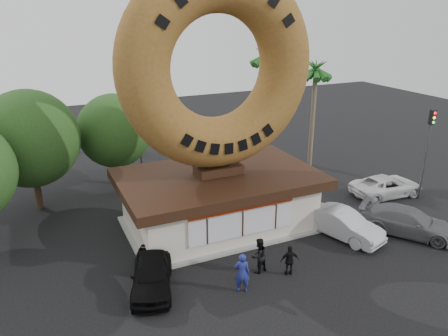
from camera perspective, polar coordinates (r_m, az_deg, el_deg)
The scene contains 16 objects.
ground at distance 21.55m, azimuth 5.98°, elevation -14.21°, with size 90.00×90.00×0.00m, color black.
donut_shop at distance 25.33m, azimuth -0.70°, elevation -3.97°, with size 11.20×7.20×3.80m.
giant_donut at distance 23.31m, azimuth -0.80°, elevation 13.01°, with size 10.84×10.84×2.76m, color brown.
tree_west at distance 29.15m, azimuth -24.07°, elevation 3.51°, with size 6.00×6.00×7.65m.
tree_mid at distance 31.69m, azimuth -14.10°, elevation 4.74°, with size 5.20×5.20×6.63m.
palm_near at distance 33.88m, azimuth 5.55°, elevation 13.79°, with size 2.60×2.60×9.75m.
palm_far at distance 34.64m, azimuth 11.90°, elevation 12.06°, with size 2.60×2.60×8.75m.
street_lamp at distance 32.95m, azimuth -10.84°, elevation 6.40°, with size 2.11×0.20×8.00m.
traffic_signal at distance 31.30m, azimuth 25.09°, elevation 2.93°, with size 0.30×0.38×6.07m.
person_left at distance 20.16m, azimuth 2.37°, elevation -13.50°, with size 0.70×0.46×1.92m, color navy.
person_center at distance 21.53m, azimuth 4.55°, elevation -11.33°, with size 0.87×0.68×1.80m, color black.
person_right at distance 21.56m, azimuth 8.57°, elevation -11.85°, with size 0.91×0.38×1.56m, color black.
car_black at distance 20.71m, azimuth -9.42°, elevation -13.45°, with size 1.78×4.42×1.51m, color black.
car_silver at distance 25.49m, azimuth 15.20°, elevation -7.04°, with size 1.64×4.69×1.55m, color #AAABB0.
car_grey at distance 26.97m, azimuth 22.92°, elevation -6.47°, with size 2.15×5.28×1.53m, color slate.
car_white at distance 31.83m, azimuth 20.46°, elevation -2.20°, with size 2.33×5.05×1.40m, color silver.
Camera 1 is at (-9.32, -15.17, 12.13)m, focal length 35.00 mm.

